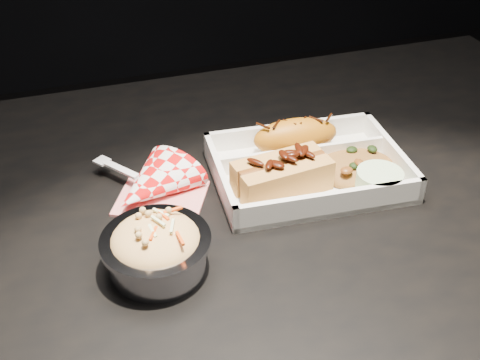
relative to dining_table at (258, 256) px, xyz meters
name	(u,v)px	position (x,y,z in m)	size (l,w,h in m)	color
dining_table	(258,256)	(0.00, 0.00, 0.00)	(1.20, 0.80, 0.75)	black
food_tray	(307,171)	(0.08, 0.04, 0.10)	(0.26, 0.20, 0.04)	white
fried_pastry	(295,136)	(0.09, 0.09, 0.12)	(0.12, 0.05, 0.05)	#BE6E13
hotdog	(282,173)	(0.03, 0.01, 0.12)	(0.13, 0.07, 0.06)	#CC8F45
fried_rice_mound	(356,161)	(0.15, 0.02, 0.11)	(0.11, 0.09, 0.03)	#9A642C
cupcake_liner	(379,182)	(0.15, -0.03, 0.11)	(0.06, 0.06, 0.03)	beige
foil_coleslaw_cup	(156,247)	(-0.15, -0.08, 0.12)	(0.12, 0.12, 0.07)	silver
napkin_fork	(152,186)	(-0.13, 0.06, 0.11)	(0.15, 0.16, 0.10)	red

